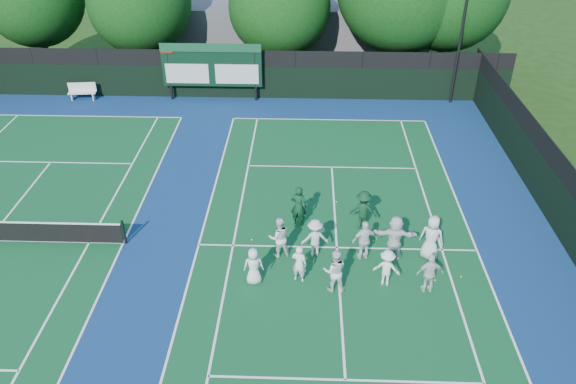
{
  "coord_description": "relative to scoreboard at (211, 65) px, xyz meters",
  "views": [
    {
      "loc": [
        -1.33,
        -16.58,
        13.68
      ],
      "look_at": [
        -2.0,
        3.0,
        1.3
      ],
      "focal_mm": 35.0,
      "sensor_mm": 36.0,
      "label": 1
    }
  ],
  "objects": [
    {
      "name": "coach_right",
      "position": [
        8.11,
        -13.17,
        -1.33
      ],
      "size": [
        1.21,
        0.84,
        1.72
      ],
      "primitive_type": "imported",
      "rotation": [
        0.0,
        0.0,
        2.95
      ],
      "color": "#0E361D",
      "rests_on": "ground"
    },
    {
      "name": "tree_c",
      "position": [
        4.06,
        3.99,
        2.36
      ],
      "size": [
        6.47,
        6.47,
        7.95
      ],
      "color": "black",
      "rests_on": "ground"
    },
    {
      "name": "player_back_4",
      "position": [
        10.52,
        -15.01,
        -1.26
      ],
      "size": [
        1.06,
        0.89,
        1.86
      ],
      "primitive_type": "imported",
      "rotation": [
        0.0,
        0.0,
        2.76
      ],
      "color": "silver",
      "rests_on": "ground"
    },
    {
      "name": "scoreboard",
      "position": [
        0.0,
        0.0,
        0.0
      ],
      "size": [
        6.0,
        0.21,
        3.55
      ],
      "color": "black",
      "rests_on": "ground"
    },
    {
      "name": "coach_left",
      "position": [
        5.46,
        -13.04,
        -1.28
      ],
      "size": [
        0.74,
        0.56,
        1.83
      ],
      "primitive_type": "imported",
      "rotation": [
        0.0,
        0.0,
        2.94
      ],
      "color": "#0F381F",
      "rests_on": "ground"
    },
    {
      "name": "player_back_1",
      "position": [
        6.12,
        -15.04,
        -1.39
      ],
      "size": [
        1.11,
        0.75,
        1.6
      ],
      "primitive_type": "imported",
      "rotation": [
        0.0,
        0.0,
        3.3
      ],
      "color": "silver",
      "rests_on": "ground"
    },
    {
      "name": "ground",
      "position": [
        7.01,
        -15.59,
        -2.19
      ],
      "size": [
        120.0,
        120.0,
        0.0
      ],
      "primitive_type": "plane",
      "color": "#1B3B10",
      "rests_on": "ground"
    },
    {
      "name": "tennis_ball_2",
      "position": [
        11.52,
        -16.19,
        -2.16
      ],
      "size": [
        0.07,
        0.07,
        0.07
      ],
      "primitive_type": "sphere",
      "color": "#D7EA1B",
      "rests_on": "ground"
    },
    {
      "name": "tennis_ball_4",
      "position": [
        7.12,
        -11.33,
        -2.16
      ],
      "size": [
        0.07,
        0.07,
        0.07
      ],
      "primitive_type": "sphere",
      "color": "#D7EA1B",
      "rests_on": "ground"
    },
    {
      "name": "player_front_2",
      "position": [
        6.8,
        -16.99,
        -1.34
      ],
      "size": [
        0.86,
        0.68,
        1.71
      ],
      "primitive_type": "imported",
      "rotation": [
        0.0,
        0.0,
        3.18
      ],
      "color": "white",
      "rests_on": "ground"
    },
    {
      "name": "tennis_ball_5",
      "position": [
        10.51,
        -16.42,
        -2.16
      ],
      "size": [
        0.07,
        0.07,
        0.07
      ],
      "primitive_type": "sphere",
      "color": "#D7EA1B",
      "rests_on": "ground"
    },
    {
      "name": "player_front_4",
      "position": [
        10.13,
        -16.96,
        -1.38
      ],
      "size": [
        0.97,
        0.47,
        1.61
      ],
      "primitive_type": "imported",
      "rotation": [
        0.0,
        0.0,
        3.22
      ],
      "color": "silver",
      "rests_on": "ground"
    },
    {
      "name": "player_back_2",
      "position": [
        7.99,
        -15.18,
        -1.35
      ],
      "size": [
        1.06,
        0.67,
        1.69
      ],
      "primitive_type": "imported",
      "rotation": [
        0.0,
        0.0,
        3.42
      ],
      "color": "white",
      "rests_on": "ground"
    },
    {
      "name": "back_fence",
      "position": [
        1.01,
        0.41,
        -0.83
      ],
      "size": [
        34.0,
        0.08,
        3.0
      ],
      "color": "black",
      "rests_on": "ground"
    },
    {
      "name": "player_front_1",
      "position": [
        5.55,
        -16.54,
        -1.42
      ],
      "size": [
        0.64,
        0.52,
        1.53
      ],
      "primitive_type": "imported",
      "rotation": [
        0.0,
        0.0,
        2.84
      ],
      "color": "white",
      "rests_on": "ground"
    },
    {
      "name": "player_front_3",
      "position": [
        8.67,
        -16.63,
        -1.45
      ],
      "size": [
        1.06,
        0.77,
        1.47
      ],
      "primitive_type": "imported",
      "rotation": [
        0.0,
        0.0,
        2.89
      ],
      "color": "white",
      "rests_on": "ground"
    },
    {
      "name": "court_apron",
      "position": [
        1.01,
        -14.59,
        -2.19
      ],
      "size": [
        34.0,
        32.0,
        0.01
      ],
      "primitive_type": "cube",
      "color": "navy",
      "rests_on": "ground"
    },
    {
      "name": "near_court",
      "position": [
        7.01,
        -14.59,
        -2.18
      ],
      "size": [
        11.05,
        23.85,
        0.01
      ],
      "color": "#104E26",
      "rests_on": "ground"
    },
    {
      "name": "clubhouse",
      "position": [
        5.01,
        8.41,
        -0.19
      ],
      "size": [
        18.0,
        6.0,
        4.0
      ],
      "primitive_type": "cube",
      "color": "#5E5D63",
      "rests_on": "ground"
    },
    {
      "name": "tennis_ball_0",
      "position": [
        5.62,
        -14.89,
        -2.16
      ],
      "size": [
        0.07,
        0.07,
        0.07
      ],
      "primitive_type": "sphere",
      "color": "#D7EA1B",
      "rests_on": "ground"
    },
    {
      "name": "tennis_ball_1",
      "position": [
        8.5,
        -14.17,
        -2.16
      ],
      "size": [
        0.07,
        0.07,
        0.07
      ],
      "primitive_type": "sphere",
      "color": "#D7EA1B",
      "rests_on": "ground"
    },
    {
      "name": "player_back_0",
      "position": [
        4.76,
        -15.1,
        -1.33
      ],
      "size": [
        0.96,
        0.82,
        1.71
      ],
      "primitive_type": "imported",
      "rotation": [
        0.0,
        0.0,
        3.37
      ],
      "color": "white",
      "rests_on": "ground"
    },
    {
      "name": "player_front_0",
      "position": [
        3.92,
        -16.7,
        -1.45
      ],
      "size": [
        0.77,
        0.54,
        1.49
      ],
      "primitive_type": "imported",
      "rotation": [
        0.0,
        0.0,
        3.24
      ],
      "color": "white",
      "rests_on": "ground"
    },
    {
      "name": "bench",
      "position": [
        -8.06,
        -0.21,
        -1.62
      ],
      "size": [
        1.71,
        0.63,
        1.06
      ],
      "color": "white",
      "rests_on": "ground"
    },
    {
      "name": "tennis_ball_3",
      "position": [
        3.62,
        -14.22,
        -2.16
      ],
      "size": [
        0.07,
        0.07,
        0.07
      ],
      "primitive_type": "sphere",
      "color": "#D7EA1B",
      "rests_on": "ground"
    },
    {
      "name": "tree_b",
      "position": [
        -4.83,
        3.99,
        2.53
      ],
      "size": [
        6.56,
        6.56,
        8.17
      ],
      "color": "black",
      "rests_on": "ground"
    },
    {
      "name": "player_back_3",
      "position": [
        9.14,
        -15.03,
        -1.27
      ],
      "size": [
        1.74,
        0.67,
        1.84
      ],
      "primitive_type": "imported",
      "rotation": [
        0.0,
        0.0,
        3.07
      ],
      "color": "white",
      "rests_on": "ground"
    }
  ]
}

